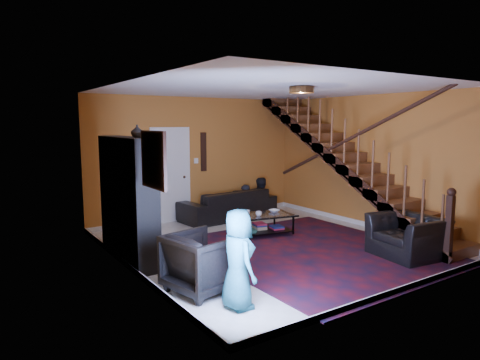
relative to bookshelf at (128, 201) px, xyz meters
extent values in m
plane|color=beige|center=(2.40, -0.60, -0.96)|extent=(5.50, 5.50, 0.00)
plane|color=#B36A27|center=(2.40, 2.15, 0.44)|extent=(5.20, 0.00, 5.20)
plane|color=#B36A27|center=(2.40, -3.35, 0.44)|extent=(5.20, 0.00, 5.20)
plane|color=#B36A27|center=(-0.20, -0.60, 0.44)|extent=(0.00, 5.50, 5.50)
plane|color=#B36A27|center=(5.00, -0.60, 0.44)|extent=(0.00, 5.50, 5.50)
plane|color=white|center=(2.40, -0.60, 1.84)|extent=(5.50, 5.50, 0.00)
cube|color=silver|center=(2.40, 2.14, -0.91)|extent=(5.20, 0.02, 0.10)
cube|color=silver|center=(-0.19, -0.60, -0.91)|extent=(0.02, 5.50, 0.10)
cube|color=#B36A27|center=(4.53, -0.60, 0.36)|extent=(0.95, 4.92, 2.83)
cube|color=black|center=(4.07, -0.60, 0.44)|extent=(0.04, 5.02, 3.02)
cylinder|color=black|center=(4.10, -0.60, 0.89)|extent=(0.07, 4.20, 2.44)
cube|color=black|center=(4.10, -3.00, -0.41)|extent=(0.10, 0.10, 1.10)
cube|color=black|center=(0.00, 0.00, 0.04)|extent=(0.35, 1.80, 2.00)
cube|color=black|center=(0.00, 0.00, -0.56)|extent=(0.35, 1.72, 0.03)
cube|color=black|center=(0.00, 0.00, 0.20)|extent=(0.35, 1.72, 0.03)
cube|color=silver|center=(1.70, 2.12, 0.06)|extent=(0.82, 0.05, 2.05)
cube|color=maroon|center=(-0.17, -1.50, 0.79)|extent=(0.04, 0.74, 0.74)
cube|color=black|center=(2.55, 2.13, 0.59)|extent=(0.14, 0.03, 0.90)
cylinder|color=#3F2814|center=(2.40, -1.40, 1.78)|extent=(0.40, 0.40, 0.10)
cube|color=#480C14|center=(2.80, -1.35, -0.95)|extent=(3.62, 4.13, 0.02)
imported|color=black|center=(2.96, 1.70, -0.63)|extent=(2.38, 1.11, 0.67)
imported|color=black|center=(0.35, -1.82, -0.57)|extent=(1.01, 0.99, 0.78)
imported|color=black|center=(3.88, -2.42, -0.62)|extent=(1.06, 1.18, 0.69)
imported|color=black|center=(3.46, 1.75, -0.81)|extent=(0.45, 0.31, 1.20)
imported|color=black|center=(3.90, 1.75, -0.75)|extent=(0.69, 0.56, 1.34)
imported|color=#195561|center=(0.45, -2.51, -0.36)|extent=(0.44, 0.63, 1.21)
cube|color=black|center=(2.14, -0.32, -0.75)|extent=(0.04, 0.04, 0.43)
cube|color=black|center=(3.22, -0.32, -0.75)|extent=(0.04, 0.04, 0.43)
cube|color=black|center=(2.14, 0.29, -0.75)|extent=(0.04, 0.04, 0.43)
cube|color=black|center=(3.22, 0.29, -0.75)|extent=(0.04, 0.04, 0.43)
cube|color=black|center=(2.68, -0.01, -0.85)|extent=(1.18, 0.82, 0.02)
cube|color=silver|center=(2.68, -0.01, -0.54)|extent=(1.25, 0.89, 0.02)
imported|color=#999999|center=(2.53, -0.09, -0.48)|extent=(0.14, 0.14, 0.09)
imported|color=#999999|center=(2.42, 0.13, -0.49)|extent=(0.10, 0.10, 0.09)
imported|color=#999999|center=(3.01, 0.03, -0.51)|extent=(0.22, 0.22, 0.05)
imported|color=#999999|center=(0.00, -0.50, 1.13)|extent=(0.18, 0.18, 0.19)
cylinder|color=red|center=(1.09, -1.57, -0.87)|extent=(0.14, 0.14, 0.15)
camera|label=1|loc=(-2.25, -6.62, 1.25)|focal=32.00mm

